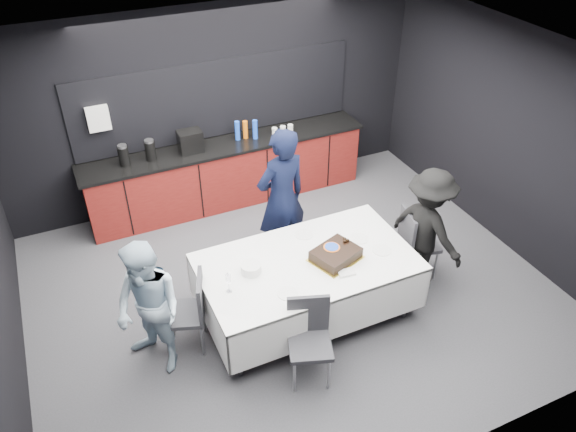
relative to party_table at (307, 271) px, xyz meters
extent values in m
plane|color=#424247|center=(0.00, 0.40, -0.64)|extent=(6.00, 6.00, 0.00)
cube|color=white|center=(0.00, 0.40, 2.16)|extent=(6.00, 5.00, 0.04)
cube|color=black|center=(0.00, 2.90, 0.76)|extent=(6.00, 0.04, 2.80)
cube|color=black|center=(0.00, -2.10, 0.76)|extent=(6.00, 0.04, 2.80)
cube|color=black|center=(3.00, 0.40, 0.76)|extent=(0.04, 5.00, 2.80)
cube|color=#5D110E|center=(0.00, 2.60, -0.19)|extent=(4.00, 0.60, 0.90)
cube|color=black|center=(0.00, 2.60, 0.28)|extent=(4.10, 0.64, 0.04)
cube|color=black|center=(0.00, 2.88, 0.86)|extent=(4.00, 0.03, 1.10)
cube|color=white|center=(-1.60, 2.83, 0.91)|extent=(0.28, 0.12, 0.32)
cylinder|color=black|center=(-1.40, 2.60, 0.43)|extent=(0.14, 0.14, 0.26)
cylinder|color=black|center=(-1.05, 2.60, 0.43)|extent=(0.14, 0.14, 0.26)
cube|color=black|center=(-0.50, 2.60, 0.45)|extent=(0.32, 0.24, 0.30)
cylinder|color=blue|center=(0.20, 2.65, 0.44)|extent=(0.07, 0.07, 0.28)
cylinder|color=orange|center=(0.32, 2.65, 0.43)|extent=(0.07, 0.07, 0.26)
cylinder|color=blue|center=(0.44, 2.58, 0.44)|extent=(0.07, 0.07, 0.28)
cylinder|color=white|center=(0.75, 2.60, 0.34)|extent=(0.08, 0.08, 0.09)
cylinder|color=white|center=(0.88, 2.60, 0.34)|extent=(0.08, 0.08, 0.09)
cylinder|color=white|center=(1.00, 2.60, 0.34)|extent=(0.08, 0.08, 0.09)
cylinder|color=#99999E|center=(-1.40, 2.60, 0.57)|extent=(0.12, 0.12, 0.03)
cylinder|color=#99999E|center=(-1.05, 2.60, 0.57)|extent=(0.12, 0.12, 0.03)
cylinder|color=#99999E|center=(-1.00, -0.50, -0.27)|extent=(0.06, 0.06, 0.75)
cylinder|color=#99999E|center=(-1.00, 0.50, -0.27)|extent=(0.06, 0.06, 0.75)
cylinder|color=#99999E|center=(1.00, -0.50, -0.27)|extent=(0.06, 0.06, 0.75)
cylinder|color=#99999E|center=(1.00, 0.50, -0.27)|extent=(0.06, 0.06, 0.75)
cube|color=white|center=(0.00, 0.00, 0.12)|extent=(2.32, 1.32, 0.04)
cube|color=white|center=(0.00, -0.65, -0.15)|extent=(2.32, 0.02, 0.55)
cube|color=white|center=(0.00, 0.65, -0.15)|extent=(2.32, 0.02, 0.55)
cube|color=white|center=(-1.15, 0.00, -0.15)|extent=(0.02, 1.32, 0.55)
cube|color=white|center=(1.15, 0.00, -0.15)|extent=(0.02, 1.32, 0.55)
cube|color=gold|center=(0.29, -0.10, 0.14)|extent=(0.61, 0.56, 0.01)
cube|color=black|center=(0.29, -0.10, 0.20)|extent=(0.57, 0.51, 0.10)
cube|color=black|center=(0.29, -0.10, 0.26)|extent=(0.57, 0.51, 0.01)
cylinder|color=#DE5F12|center=(0.27, -0.04, 0.27)|extent=(0.18, 0.18, 0.00)
cylinder|color=#1841B5|center=(0.27, -0.04, 0.27)|extent=(0.15, 0.15, 0.01)
sphere|color=black|center=(0.47, 0.02, 0.28)|extent=(0.04, 0.04, 0.04)
sphere|color=black|center=(0.49, -0.02, 0.28)|extent=(0.04, 0.04, 0.04)
sphere|color=black|center=(0.45, -0.02, 0.28)|extent=(0.04, 0.04, 0.04)
cylinder|color=white|center=(-0.62, 0.08, 0.19)|extent=(0.22, 0.22, 0.10)
cylinder|color=white|center=(-0.41, -0.38, 0.14)|extent=(0.21, 0.21, 0.01)
cylinder|color=white|center=(0.71, 0.10, 0.14)|extent=(0.21, 0.21, 0.01)
cylinder|color=white|center=(0.83, -0.18, 0.14)|extent=(0.21, 0.21, 0.01)
cylinder|color=white|center=(0.17, 0.43, 0.14)|extent=(0.21, 0.21, 0.01)
cube|color=white|center=(0.28, -0.36, 0.15)|extent=(0.19, 0.13, 0.03)
cylinder|color=white|center=(-0.93, -0.10, 0.14)|extent=(0.06, 0.06, 0.00)
cylinder|color=white|center=(-0.93, -0.10, 0.20)|extent=(0.01, 0.01, 0.12)
cylinder|color=white|center=(-0.93, -0.10, 0.31)|extent=(0.05, 0.05, 0.10)
cube|color=#2F2F34|center=(-1.37, 0.11, -0.19)|extent=(0.54, 0.54, 0.05)
cube|color=#2F2F34|center=(-1.19, 0.05, 0.06)|extent=(0.18, 0.41, 0.45)
cylinder|color=#99999E|center=(-1.47, 0.33, -0.42)|extent=(0.03, 0.03, 0.44)
cylinder|color=#99999E|center=(-1.59, 0.01, -0.42)|extent=(0.03, 0.03, 0.44)
cylinder|color=#99999E|center=(-1.15, 0.21, -0.42)|extent=(0.03, 0.03, 0.44)
cylinder|color=#99999E|center=(-1.27, -0.11, -0.42)|extent=(0.03, 0.03, 0.44)
cube|color=#2F2F34|center=(1.57, 0.07, -0.19)|extent=(0.50, 0.50, 0.05)
cube|color=#2F2F34|center=(1.38, 0.12, 0.06)|extent=(0.13, 0.42, 0.45)
cylinder|color=#99999E|center=(1.70, -0.13, -0.42)|extent=(0.03, 0.03, 0.44)
cylinder|color=#99999E|center=(1.77, 0.20, -0.42)|extent=(0.03, 0.03, 0.44)
cylinder|color=#99999E|center=(1.36, -0.05, -0.42)|extent=(0.03, 0.03, 0.44)
cylinder|color=#99999E|center=(1.44, 0.28, -0.42)|extent=(0.03, 0.03, 0.44)
cube|color=#2F2F34|center=(-0.37, -0.82, -0.19)|extent=(0.53, 0.53, 0.05)
cube|color=#2F2F34|center=(-0.31, -0.64, 0.06)|extent=(0.41, 0.18, 0.45)
cylinder|color=#99999E|center=(-0.59, -0.93, -0.42)|extent=(0.03, 0.03, 0.44)
cylinder|color=#99999E|center=(-0.26, -1.04, -0.42)|extent=(0.03, 0.03, 0.44)
cylinder|color=#99999E|center=(-0.47, -0.60, -0.42)|extent=(0.03, 0.03, 0.44)
cylinder|color=#99999E|center=(-0.15, -0.72, -0.42)|extent=(0.03, 0.03, 0.44)
imported|color=black|center=(0.15, 1.00, 0.29)|extent=(0.75, 0.56, 1.86)
imported|color=#AAC3D6|center=(-1.72, -0.01, 0.13)|extent=(0.87, 0.93, 1.53)
imported|color=black|center=(1.54, -0.04, 0.13)|extent=(0.78, 1.10, 1.53)
camera|label=1|loc=(-2.13, -4.14, 4.03)|focal=35.00mm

